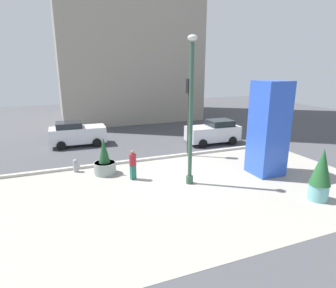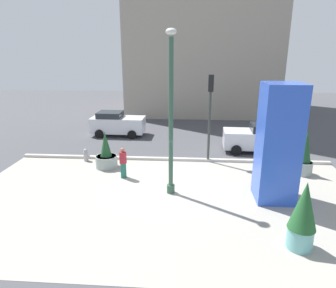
{
  "view_description": "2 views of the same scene",
  "coord_description": "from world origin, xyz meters",
  "px_view_note": "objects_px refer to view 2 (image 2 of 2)",
  "views": [
    {
      "loc": [
        -5.75,
        -13.07,
        5.71
      ],
      "look_at": [
        -0.69,
        -0.32,
        1.94
      ],
      "focal_mm": 30.34,
      "sensor_mm": 36.0,
      "label": 1
    },
    {
      "loc": [
        0.94,
        -13.75,
        6.26
      ],
      "look_at": [
        -0.01,
        -0.51,
        2.14
      ],
      "focal_mm": 32.66,
      "sensor_mm": 36.0,
      "label": 2
    }
  ],
  "objects_px": {
    "traffic_light_far_side": "(210,105)",
    "car_intersection": "(117,124)",
    "art_pillar_blue": "(278,144)",
    "potted_plant_near_right": "(106,155)",
    "pedestrian_on_sidewalk": "(123,161)",
    "potted_plant_mid_plaza": "(305,157)",
    "fire_hydrant": "(86,155)",
    "potted_plant_by_pillar": "(303,215)",
    "lamp_post": "(171,119)",
    "car_curb_east": "(257,138)"
  },
  "relations": [
    {
      "from": "traffic_light_far_side",
      "to": "car_curb_east",
      "type": "distance_m",
      "value": 4.5
    },
    {
      "from": "fire_hydrant",
      "to": "pedestrian_on_sidewalk",
      "type": "height_order",
      "value": "pedestrian_on_sidewalk"
    },
    {
      "from": "potted_plant_by_pillar",
      "to": "car_curb_east",
      "type": "distance_m",
      "value": 10.06
    },
    {
      "from": "potted_plant_mid_plaza",
      "to": "car_intersection",
      "type": "xyz_separation_m",
      "value": [
        -11.39,
        6.84,
        -0.08
      ]
    },
    {
      "from": "fire_hydrant",
      "to": "potted_plant_near_right",
      "type": "bearing_deg",
      "value": -31.84
    },
    {
      "from": "art_pillar_blue",
      "to": "traffic_light_far_side",
      "type": "bearing_deg",
      "value": 120.15
    },
    {
      "from": "lamp_post",
      "to": "pedestrian_on_sidewalk",
      "type": "bearing_deg",
      "value": 148.23
    },
    {
      "from": "fire_hydrant",
      "to": "pedestrian_on_sidewalk",
      "type": "distance_m",
      "value": 3.55
    },
    {
      "from": "car_intersection",
      "to": "potted_plant_by_pillar",
      "type": "bearing_deg",
      "value": -55.44
    },
    {
      "from": "lamp_post",
      "to": "potted_plant_mid_plaza",
      "type": "height_order",
      "value": "lamp_post"
    },
    {
      "from": "potted_plant_near_right",
      "to": "potted_plant_mid_plaza",
      "type": "xyz_separation_m",
      "value": [
        10.48,
        -0.24,
        0.28
      ]
    },
    {
      "from": "potted_plant_near_right",
      "to": "pedestrian_on_sidewalk",
      "type": "height_order",
      "value": "potted_plant_near_right"
    },
    {
      "from": "fire_hydrant",
      "to": "traffic_light_far_side",
      "type": "bearing_deg",
      "value": 3.38
    },
    {
      "from": "car_intersection",
      "to": "traffic_light_far_side",
      "type": "bearing_deg",
      "value": -38.8
    },
    {
      "from": "traffic_light_far_side",
      "to": "car_intersection",
      "type": "height_order",
      "value": "traffic_light_far_side"
    },
    {
      "from": "potted_plant_mid_plaza",
      "to": "traffic_light_far_side",
      "type": "distance_m",
      "value": 5.6
    },
    {
      "from": "traffic_light_far_side",
      "to": "car_curb_east",
      "type": "height_order",
      "value": "traffic_light_far_side"
    },
    {
      "from": "potted_plant_by_pillar",
      "to": "car_curb_east",
      "type": "xyz_separation_m",
      "value": [
        0.6,
        10.04,
        -0.32
      ]
    },
    {
      "from": "lamp_post",
      "to": "fire_hydrant",
      "type": "xyz_separation_m",
      "value": [
        -5.2,
        3.79,
        -3.08
      ]
    },
    {
      "from": "traffic_light_far_side",
      "to": "car_curb_east",
      "type": "bearing_deg",
      "value": 33.51
    },
    {
      "from": "art_pillar_blue",
      "to": "potted_plant_mid_plaza",
      "type": "xyz_separation_m",
      "value": [
        2.26,
        2.88,
        -1.52
      ]
    },
    {
      "from": "car_intersection",
      "to": "car_curb_east",
      "type": "bearing_deg",
      "value": -18.14
    },
    {
      "from": "traffic_light_far_side",
      "to": "potted_plant_near_right",
      "type": "bearing_deg",
      "value": -166.7
    },
    {
      "from": "art_pillar_blue",
      "to": "potted_plant_near_right",
      "type": "distance_m",
      "value": 8.97
    },
    {
      "from": "potted_plant_mid_plaza",
      "to": "fire_hydrant",
      "type": "relative_size",
      "value": 3.17
    },
    {
      "from": "potted_plant_mid_plaza",
      "to": "car_curb_east",
      "type": "bearing_deg",
      "value": 114.79
    },
    {
      "from": "lamp_post",
      "to": "potted_plant_by_pillar",
      "type": "relative_size",
      "value": 2.99
    },
    {
      "from": "art_pillar_blue",
      "to": "fire_hydrant",
      "type": "distance_m",
      "value": 10.71
    },
    {
      "from": "potted_plant_near_right",
      "to": "potted_plant_by_pillar",
      "type": "bearing_deg",
      "value": -38.94
    },
    {
      "from": "fire_hydrant",
      "to": "car_curb_east",
      "type": "bearing_deg",
      "value": 13.73
    },
    {
      "from": "pedestrian_on_sidewalk",
      "to": "car_curb_east",
      "type": "bearing_deg",
      "value": 32.13
    },
    {
      "from": "fire_hydrant",
      "to": "car_intersection",
      "type": "distance_m",
      "value": 5.74
    },
    {
      "from": "art_pillar_blue",
      "to": "potted_plant_by_pillar",
      "type": "relative_size",
      "value": 2.12
    },
    {
      "from": "potted_plant_by_pillar",
      "to": "pedestrian_on_sidewalk",
      "type": "xyz_separation_m",
      "value": [
        -6.96,
        5.29,
        -0.33
      ]
    },
    {
      "from": "art_pillar_blue",
      "to": "lamp_post",
      "type": "bearing_deg",
      "value": 176.96
    },
    {
      "from": "potted_plant_by_pillar",
      "to": "traffic_light_far_side",
      "type": "distance_m",
      "value": 8.62
    },
    {
      "from": "art_pillar_blue",
      "to": "car_curb_east",
      "type": "relative_size",
      "value": 1.24
    },
    {
      "from": "potted_plant_mid_plaza",
      "to": "pedestrian_on_sidewalk",
      "type": "bearing_deg",
      "value": -173.28
    },
    {
      "from": "potted_plant_near_right",
      "to": "potted_plant_by_pillar",
      "type": "xyz_separation_m",
      "value": [
        8.19,
        -6.62,
        0.51
      ]
    },
    {
      "from": "fire_hydrant",
      "to": "car_intersection",
      "type": "relative_size",
      "value": 0.19
    },
    {
      "from": "traffic_light_far_side",
      "to": "car_curb_east",
      "type": "xyz_separation_m",
      "value": [
        3.15,
        2.09,
        -2.43
      ]
    },
    {
      "from": "pedestrian_on_sidewalk",
      "to": "art_pillar_blue",
      "type": "bearing_deg",
      "value": -14.34
    },
    {
      "from": "potted_plant_mid_plaza",
      "to": "fire_hydrant",
      "type": "height_order",
      "value": "potted_plant_mid_plaza"
    },
    {
      "from": "potted_plant_mid_plaza",
      "to": "traffic_light_far_side",
      "type": "bearing_deg",
      "value": 162.04
    },
    {
      "from": "potted_plant_near_right",
      "to": "car_curb_east",
      "type": "relative_size",
      "value": 0.51
    },
    {
      "from": "fire_hydrant",
      "to": "pedestrian_on_sidewalk",
      "type": "bearing_deg",
      "value": -39.64
    },
    {
      "from": "potted_plant_near_right",
      "to": "traffic_light_far_side",
      "type": "distance_m",
      "value": 6.36
    },
    {
      "from": "potted_plant_near_right",
      "to": "potted_plant_by_pillar",
      "type": "relative_size",
      "value": 0.87
    },
    {
      "from": "potted_plant_by_pillar",
      "to": "fire_hydrant",
      "type": "height_order",
      "value": "potted_plant_by_pillar"
    },
    {
      "from": "car_intersection",
      "to": "pedestrian_on_sidewalk",
      "type": "distance_m",
      "value": 8.21
    }
  ]
}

